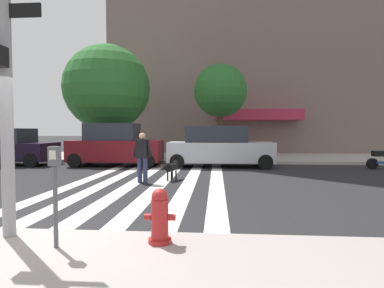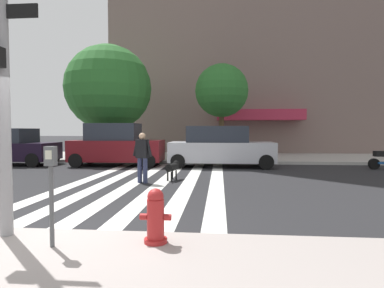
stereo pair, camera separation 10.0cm
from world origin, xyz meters
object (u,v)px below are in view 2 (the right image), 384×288
fire_hydrant (156,216)px  dog_on_leash (173,167)px  parking_meter_second_along (51,182)px  parked_car_third_in_line (220,147)px  parked_car_near_curb (5,147)px  street_tree_nearest (109,88)px  pedestrian_dog_walker (142,155)px  street_tree_middle (222,91)px  parked_car_behind_first (117,146)px

fire_hydrant → dog_on_leash: size_ratio=0.77×
parking_meter_second_along → parked_car_third_in_line: size_ratio=0.28×
parked_car_near_curb → street_tree_nearest: (4.42, 2.59, 3.21)m
dog_on_leash → pedestrian_dog_walker: bearing=-142.7°
street_tree_middle → fire_hydrant: bearing=-94.2°
parked_car_third_in_line → street_tree_nearest: bearing=157.7°
parking_meter_second_along → street_tree_middle: 14.36m
parked_car_third_in_line → parking_meter_second_along: bearing=-102.0°
fire_hydrant → parked_car_behind_first: size_ratio=0.17×
parking_meter_second_along → parked_car_near_curb: size_ratio=0.28×
street_tree_middle → pedestrian_dog_walker: (-2.61, -7.87, -3.02)m
parked_car_behind_first → pedestrian_dog_walker: (2.46, -4.73, -0.05)m
street_tree_nearest → pedestrian_dog_walker: bearing=-62.8°
parked_car_near_curb → street_tree_nearest: street_tree_nearest is taller
parked_car_behind_first → street_tree_nearest: size_ratio=0.69×
parking_meter_second_along → street_tree_nearest: (-4.02, 13.31, 3.08)m
pedestrian_dog_walker → dog_on_leash: size_ratio=1.66×
pedestrian_dog_walker → dog_on_leash: pedestrian_dog_walker is taller
parked_car_behind_first → street_tree_nearest: (-1.30, 2.59, 3.13)m
parked_car_near_curb → pedestrian_dog_walker: bearing=-30.0°
parking_meter_second_along → parked_car_behind_first: bearing=104.2°
fire_hydrant → street_tree_middle: bearing=85.8°
street_tree_middle → parked_car_third_in_line: bearing=-91.3°
parked_car_behind_first → street_tree_middle: street_tree_middle is taller
fire_hydrant → street_tree_nearest: size_ratio=0.12×
parked_car_near_curb → pedestrian_dog_walker: size_ratio=2.97×
pedestrian_dog_walker → parked_car_behind_first: bearing=117.5°
parking_meter_second_along → parked_car_behind_first: 11.06m
street_tree_nearest → street_tree_middle: street_tree_nearest is taller
parking_meter_second_along → street_tree_nearest: 14.24m
pedestrian_dog_walker → parking_meter_second_along: bearing=-87.5°
parked_car_third_in_line → dog_on_leash: size_ratio=4.92×
parked_car_near_curb → street_tree_middle: bearing=16.3°
street_tree_middle → parked_car_behind_first: bearing=-148.2°
fire_hydrant → parked_car_near_curb: parked_car_near_curb is taller
parked_car_behind_first → dog_on_leash: size_ratio=4.44×
fire_hydrant → parked_car_near_curb: (-9.80, 10.44, 0.38)m
parked_car_behind_first → pedestrian_dog_walker: size_ratio=2.67×
parked_car_third_in_line → street_tree_nearest: 7.52m
parked_car_third_in_line → street_tree_nearest: street_tree_nearest is taller
fire_hydrant → pedestrian_dog_walker: (-1.62, 5.72, 0.41)m
parked_car_third_in_line → parked_car_behind_first: bearing=-180.0°
parked_car_third_in_line → dog_on_leash: parked_car_third_in_line is taller
street_tree_middle → dog_on_leash: bearing=-103.5°
parking_meter_second_along → street_tree_middle: bearing=80.4°
fire_hydrant → parking_meter_second_along: (-1.36, -0.28, 0.51)m
parking_meter_second_along → dog_on_leash: 6.73m
parked_car_third_in_line → street_tree_middle: (0.07, 3.15, 3.01)m
street_tree_nearest → pedestrian_dog_walker: street_tree_nearest is taller
parking_meter_second_along → pedestrian_dog_walker: pedestrian_dog_walker is taller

